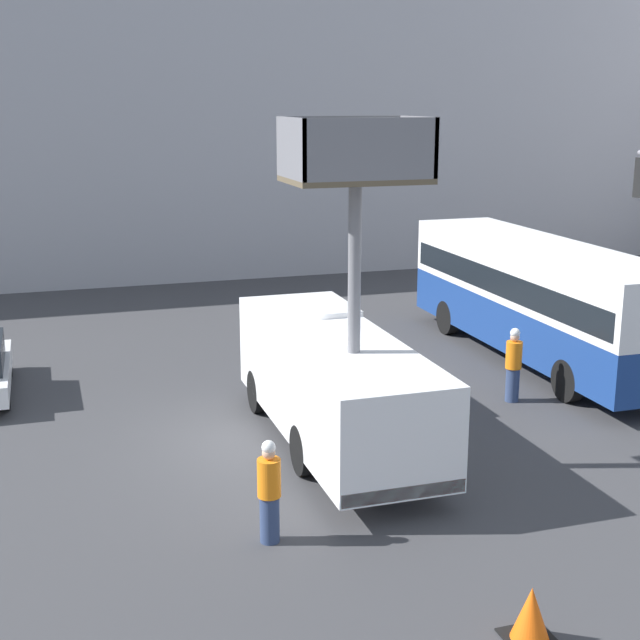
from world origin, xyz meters
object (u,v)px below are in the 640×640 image
road_worker_directing (513,365)px  road_worker_near_truck (269,492)px  utility_truck (335,376)px  city_bus (538,293)px  traffic_cone_near_truck (531,615)px

road_worker_directing → road_worker_near_truck: bearing=-148.3°
utility_truck → road_worker_near_truck: (-2.27, -3.51, -0.67)m
utility_truck → road_worker_directing: size_ratio=4.10×
road_worker_near_truck → utility_truck: bearing=-157.6°
utility_truck → road_worker_directing: bearing=16.1°
utility_truck → road_worker_near_truck: 4.23m
city_bus → road_worker_directing: bearing=160.9°
city_bus → traffic_cone_near_truck: bearing=168.9°
city_bus → road_worker_near_truck: size_ratio=6.02×
road_worker_directing → traffic_cone_near_truck: size_ratio=2.32×
city_bus → road_worker_directing: city_bus is taller
road_worker_near_truck → traffic_cone_near_truck: (2.60, -3.65, -0.50)m
city_bus → utility_truck: bearing=140.6°
road_worker_directing → traffic_cone_near_truck: (-4.57, -8.58, -0.52)m
city_bus → road_worker_near_truck: city_bus is taller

